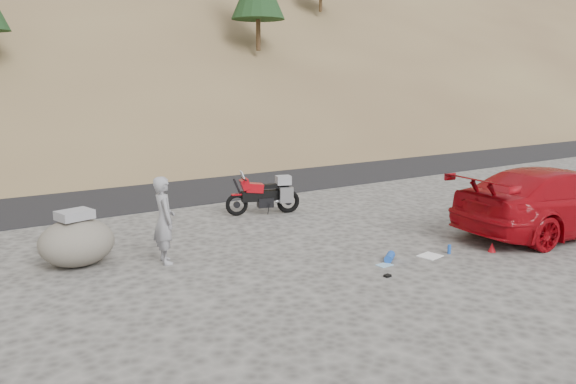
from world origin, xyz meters
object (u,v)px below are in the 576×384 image
Objects in this scene: red_car at (554,233)px; boulder at (77,242)px; motorcycle at (266,195)px; man at (166,262)px.

red_car is 3.65× the size of boulder.
man is at bearing -130.38° from motorcycle.
motorcycle is 0.37× the size of red_car.
motorcycle reaches higher than man.
man is 1.74m from boulder.
boulder is (-5.34, -1.71, -0.04)m from motorcycle.
man reaches higher than red_car.
boulder is at bearing 69.79° from man.
man is (-3.85, -2.47, -0.52)m from motorcycle.
man is 1.17× the size of boulder.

